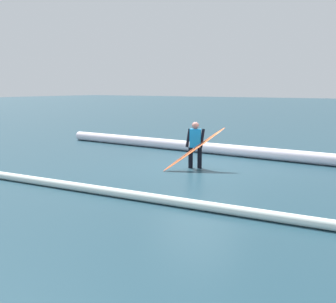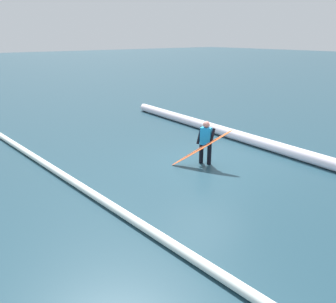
{
  "view_description": "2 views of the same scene",
  "coord_description": "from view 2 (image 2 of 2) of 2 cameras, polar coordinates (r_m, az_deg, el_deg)",
  "views": [
    {
      "loc": [
        -6.44,
        11.34,
        2.5
      ],
      "look_at": [
        -0.01,
        1.65,
        0.72
      ],
      "focal_mm": 45.44,
      "sensor_mm": 36.0,
      "label": 1
    },
    {
      "loc": [
        -7.52,
        7.56,
        4.01
      ],
      "look_at": [
        -0.02,
        1.67,
        0.76
      ],
      "focal_mm": 36.52,
      "sensor_mm": 36.0,
      "label": 2
    }
  ],
  "objects": [
    {
      "name": "surfboard",
      "position": [
        10.84,
        5.64,
        0.6
      ],
      "size": [
        1.56,
        1.54,
        1.3
      ],
      "color": "#E55926",
      "rests_on": "ground_plane"
    },
    {
      "name": "wave_crest_foreground",
      "position": [
        11.93,
        24.86,
        -1.61
      ],
      "size": [
        21.56,
        1.09,
        0.4
      ],
      "primitive_type": "cylinder",
      "rotation": [
        0.0,
        1.57,
        -0.03
      ],
      "color": "white",
      "rests_on": "ground_plane"
    },
    {
      "name": "ground_plane",
      "position": [
        11.39,
        6.58,
        -1.92
      ],
      "size": [
        168.82,
        168.82,
        0.0
      ],
      "primitive_type": "plane",
      "color": "#1E3D4B"
    },
    {
      "name": "surfer",
      "position": [
        11.09,
        6.32,
        1.88
      ],
      "size": [
        0.48,
        0.43,
        1.43
      ],
      "rotation": [
        0.0,
        0.0,
        0.43
      ],
      "color": "black",
      "rests_on": "ground_plane"
    },
    {
      "name": "wave_crest_midground",
      "position": [
        9.91,
        -15.2,
        -5.11
      ],
      "size": [
        16.87,
        1.38,
        0.2
      ],
      "primitive_type": "cylinder",
      "rotation": [
        0.0,
        1.57,
        0.07
      ],
      "color": "white",
      "rests_on": "ground_plane"
    }
  ]
}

